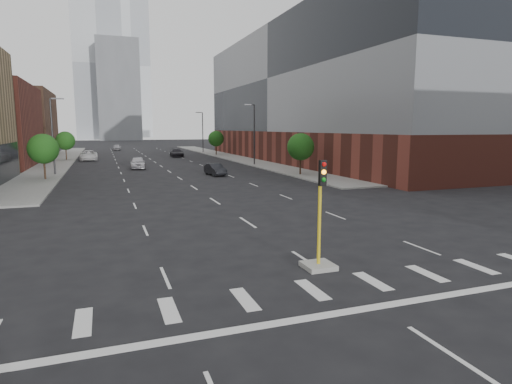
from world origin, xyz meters
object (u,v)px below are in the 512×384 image
car_far_left (89,155)px  car_distant (117,147)px  car_mid_right (215,169)px  car_deep_right (177,153)px  median_traffic_signal (319,245)px  car_near_left (138,163)px

car_far_left → car_distant: bearing=79.4°
car_mid_right → car_deep_right: 34.23m
median_traffic_signal → car_mid_right: 34.96m
car_distant → car_near_left: bearing=-79.6°
median_traffic_signal → car_deep_right: bearing=85.4°
median_traffic_signal → car_near_left: bearing=94.4°
car_far_left → car_deep_right: (15.86, 4.19, -0.07)m
car_mid_right → car_deep_right: size_ratio=0.79×
car_deep_right → car_distant: car_deep_right is taller
car_mid_right → car_far_left: car_far_left is taller
car_near_left → car_mid_right: bearing=-51.6°
car_mid_right → car_far_left: bearing=110.2°
car_far_left → car_distant: (5.67, 32.89, -0.13)m
median_traffic_signal → car_far_left: bearing=99.1°
car_mid_right → car_distant: car_distant is taller
median_traffic_signal → car_deep_right: size_ratio=0.81×
car_near_left → car_mid_right: car_near_left is taller
car_deep_right → car_far_left: bearing=-162.9°
car_near_left → car_mid_right: 14.04m
car_mid_right → median_traffic_signal: bearing=-103.6°
car_near_left → car_deep_right: size_ratio=0.91×
car_near_left → car_far_left: 19.73m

